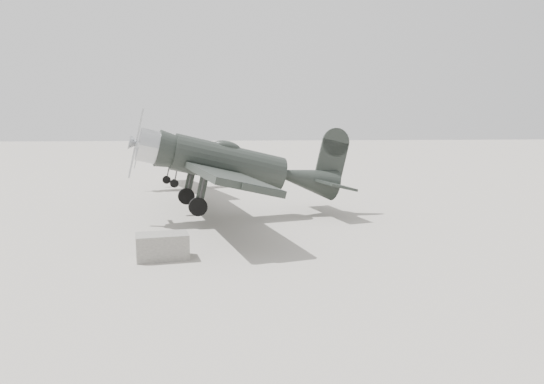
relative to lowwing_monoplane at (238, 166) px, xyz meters
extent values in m
plane|color=gray|center=(0.96, -4.32, -2.21)|extent=(160.00, 160.00, 0.00)
cylinder|color=black|center=(-0.41, -0.09, 0.08)|extent=(4.91, 2.51, 1.49)
cone|color=black|center=(3.02, 0.69, 0.13)|extent=(3.01, 1.97, 1.39)
cylinder|color=#AEB0B2|center=(-3.58, -0.82, 0.08)|extent=(1.23, 1.50, 1.32)
cone|color=#AEB0B2|center=(-4.21, -0.97, 0.08)|extent=(0.50, 0.67, 0.60)
cube|color=#AEB0B2|center=(-4.13, -0.95, 0.08)|extent=(0.11, 0.20, 2.77)
ellipsoid|color=black|center=(-0.62, -0.14, 0.74)|extent=(1.31, 0.97, 0.49)
cube|color=black|center=(-1.14, -0.26, -0.30)|extent=(5.05, 12.97, 0.23)
cube|color=black|center=(3.85, 0.88, 0.18)|extent=(2.15, 4.63, 0.11)
cube|color=black|center=(4.00, 0.92, 1.09)|extent=(1.27, 0.39, 1.92)
cylinder|color=black|center=(-1.23, -1.76, -1.76)|extent=(0.74, 0.33, 0.73)
cylinder|color=black|center=(-1.88, 1.05, -1.76)|extent=(0.74, 0.33, 0.73)
cylinder|color=#333333|center=(-1.23, -1.76, -1.04)|extent=(0.14, 0.14, 1.49)
cylinder|color=#333333|center=(-1.88, 1.05, -1.04)|extent=(0.14, 0.14, 1.49)
cylinder|color=black|center=(4.11, 0.94, -0.33)|extent=(0.25, 0.14, 0.23)
cylinder|color=#939698|center=(-2.90, 9.95, -0.61)|extent=(4.69, 2.44, 0.98)
cone|color=#939698|center=(0.04, 10.97, -0.61)|extent=(1.80, 1.37, 0.89)
cone|color=#939698|center=(-5.34, 9.11, -0.61)|extent=(0.81, 1.05, 0.93)
cube|color=#939698|center=(-5.67, 8.99, -0.61)|extent=(0.08, 0.13, 1.96)
cube|color=#939698|center=(-3.23, 9.84, -0.06)|extent=(4.80, 9.80, 0.16)
cube|color=#939698|center=(0.46, 11.12, -0.56)|extent=(1.75, 3.12, 0.07)
cube|color=#939698|center=(0.55, 11.15, 0.02)|extent=(0.78, 0.33, 1.16)
cylinder|color=black|center=(-3.25, 8.80, -1.96)|extent=(0.51, 0.28, 0.50)
cylinder|color=black|center=(-3.89, 10.64, -1.96)|extent=(0.51, 0.28, 0.50)
cylinder|color=#333333|center=(-3.25, 8.80, -1.45)|extent=(0.10, 0.10, 1.07)
cylinder|color=#333333|center=(-3.89, 10.64, -1.45)|extent=(0.10, 0.10, 1.07)
cylinder|color=black|center=(0.63, 11.18, -0.87)|extent=(0.17, 0.11, 0.16)
cube|color=slate|center=(-2.46, -6.32, -1.82)|extent=(1.69, 1.23, 0.77)
camera|label=1|loc=(-0.52, -22.10, 2.03)|focal=35.00mm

